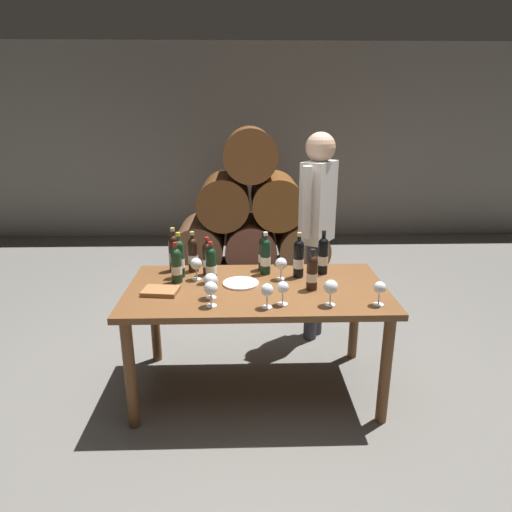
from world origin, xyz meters
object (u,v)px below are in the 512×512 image
wine_bottle_9 (211,265)px  wine_glass_7 (211,289)px  wine_bottle_3 (174,252)px  wine_bottle_7 (265,256)px  wine_glass_4 (380,288)px  wine_bottle_10 (193,254)px  wine_glass_5 (281,264)px  serving_plate (241,283)px  wine_glass_0 (331,288)px  wine_bottle_6 (179,258)px  wine_glass_6 (196,264)px  wine_bottle_5 (176,265)px  tasting_notebook (161,291)px  wine_glass_2 (267,291)px  wine_glass_1 (283,288)px  wine_glass_3 (211,281)px  wine_bottle_4 (263,253)px  sommelier_presenting (317,218)px  wine_bottle_8 (208,258)px  wine_bottle_2 (299,258)px  wine_bottle_0 (312,272)px  wine_bottle_1 (323,255)px  dining_table (257,300)px

wine_bottle_9 → wine_glass_7: bearing=-86.5°
wine_bottle_3 → wine_bottle_7: wine_bottle_3 is taller
wine_glass_4 → wine_glass_7: wine_glass_7 is taller
wine_bottle_10 → wine_glass_7: size_ratio=1.90×
wine_glass_5 → wine_bottle_9: bearing=-175.7°
wine_glass_5 → serving_plate: wine_glass_5 is taller
wine_glass_0 → wine_bottle_7: bearing=122.8°
wine_bottle_6 → wine_glass_4: (1.25, -0.51, -0.03)m
wine_glass_6 → serving_plate: wine_glass_6 is taller
wine_bottle_5 → tasting_notebook: wine_bottle_5 is taller
wine_glass_2 → wine_glass_5: wine_glass_5 is taller
wine_glass_0 → wine_glass_1: 0.28m
wine_bottle_7 → wine_glass_6: size_ratio=1.98×
wine_glass_3 → wine_glass_7: wine_glass_3 is taller
wine_bottle_4 → wine_glass_2: wine_bottle_4 is taller
wine_glass_5 → sommelier_presenting: bearing=60.9°
wine_glass_6 → wine_bottle_9: bearing=-25.0°
wine_bottle_8 → wine_bottle_4: bearing=13.1°
wine_glass_7 → wine_glass_0: bearing=-0.6°
wine_glass_0 → wine_glass_4: size_ratio=1.08×
wine_glass_2 → wine_glass_7: (-0.33, 0.03, 0.00)m
wine_bottle_5 → wine_bottle_2: bearing=5.4°
wine_bottle_2 → wine_bottle_4: bearing=145.7°
wine_glass_2 → wine_glass_0: bearing=3.4°
wine_bottle_3 → wine_bottle_6: (0.06, -0.13, 0.00)m
wine_bottle_0 → wine_glass_6: bearing=165.2°
wine_bottle_6 → wine_bottle_9: wine_bottle_6 is taller
wine_bottle_9 → wine_bottle_8: bearing=103.0°
wine_bottle_10 → wine_glass_2: 0.82m
wine_bottle_1 → wine_bottle_3: 1.06m
wine_bottle_0 → wine_glass_2: wine_bottle_0 is taller
wine_bottle_4 → wine_glass_1: (0.09, -0.63, -0.02)m
wine_bottle_7 → serving_plate: 0.29m
wine_bottle_5 → wine_glass_4: (1.25, -0.41, -0.02)m
wine_glass_4 → wine_bottle_9: bearing=158.3°
wine_bottle_5 → serving_plate: wine_bottle_5 is taller
wine_bottle_1 → wine_glass_1: size_ratio=2.15×
wine_glass_0 → wine_bottle_9: bearing=151.0°
wine_bottle_1 → wine_glass_3: wine_bottle_1 is taller
wine_bottle_8 → wine_bottle_9: wine_bottle_9 is taller
wine_bottle_4 → wine_glass_1: 0.63m
wine_bottle_1 → wine_bottle_6: wine_bottle_6 is taller
wine_bottle_1 → wine_bottle_0: bearing=-112.0°
dining_table → wine_bottle_5: wine_bottle_5 is taller
dining_table → wine_glass_3: 0.39m
wine_bottle_4 → wine_bottle_8: 0.41m
wine_glass_4 → wine_glass_5: (-0.55, 0.44, 0.00)m
wine_bottle_6 → wine_bottle_8: wine_bottle_6 is taller
sommelier_presenting → wine_bottle_6: bearing=-152.6°
wine_bottle_0 → tasting_notebook: 0.97m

